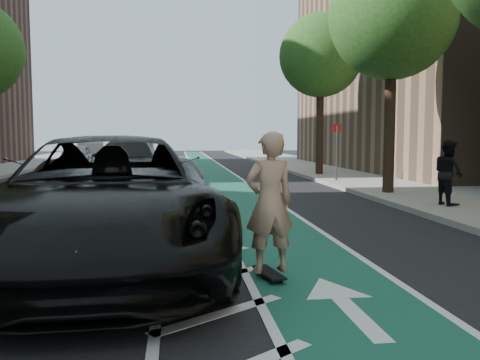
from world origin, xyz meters
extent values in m
plane|color=black|center=(0.00, 0.00, 0.00)|extent=(120.00, 120.00, 0.00)
cube|color=#165046|center=(3.00, 10.00, 0.01)|extent=(2.00, 90.00, 0.01)
cube|color=silver|center=(1.50, 10.00, 0.01)|extent=(1.40, 90.00, 0.01)
cube|color=gray|center=(9.50, 10.00, 0.07)|extent=(5.00, 90.00, 0.15)
cube|color=gray|center=(7.05, 10.00, 0.08)|extent=(0.12, 90.00, 0.16)
cube|color=#84664C|center=(17.50, 20.00, 9.50)|extent=(14.00, 22.00, 19.00)
cylinder|color=#382619|center=(7.90, 8.00, 2.20)|extent=(0.36, 0.36, 4.40)
sphere|color=#244818|center=(7.90, 8.00, 5.80)|extent=(4.20, 4.20, 4.20)
cylinder|color=#382619|center=(7.90, 16.00, 2.20)|extent=(0.36, 0.36, 4.40)
sphere|color=#244818|center=(7.90, 16.00, 5.80)|extent=(4.20, 4.20, 4.20)
cylinder|color=#4C4C4C|center=(7.60, 12.00, 1.20)|extent=(0.08, 0.08, 2.40)
cube|color=red|center=(7.60, 12.00, 2.30)|extent=(0.35, 0.02, 0.35)
cube|color=black|center=(2.30, -1.46, 0.09)|extent=(0.36, 0.81, 0.03)
cylinder|color=black|center=(2.17, -1.22, 0.03)|extent=(0.04, 0.06, 0.06)
cylinder|color=black|center=(2.33, -1.19, 0.03)|extent=(0.04, 0.06, 0.06)
cylinder|color=black|center=(2.27, -1.73, 0.03)|extent=(0.04, 0.06, 0.06)
cylinder|color=black|center=(2.43, -1.70, 0.03)|extent=(0.04, 0.06, 0.06)
imported|color=tan|center=(2.30, -1.46, 1.08)|extent=(0.78, 0.59, 1.94)
imported|color=black|center=(0.00, -0.35, 1.00)|extent=(3.58, 7.31, 2.00)
imported|color=black|center=(-0.84, 11.93, 0.91)|extent=(2.61, 6.30, 1.82)
imported|color=#9F9EA4|center=(-5.19, 24.65, 0.72)|extent=(1.87, 4.28, 1.43)
imported|color=#58585D|center=(-1.49, 30.38, 0.74)|extent=(1.60, 4.50, 1.48)
imported|color=black|center=(8.20, 4.36, 1.02)|extent=(0.74, 0.91, 1.73)
cube|color=silver|center=(-6.33, 37.01, 0.95)|extent=(2.49, 3.31, 1.91)
cube|color=silver|center=(-6.02, 34.74, 0.72)|extent=(2.09, 1.77, 1.43)
cylinder|color=black|center=(-6.82, 34.25, 0.33)|extent=(0.33, 0.69, 0.67)
cylinder|color=black|center=(-5.12, 34.48, 0.33)|extent=(0.33, 0.69, 0.67)
cylinder|color=black|center=(-7.28, 37.65, 0.33)|extent=(0.33, 0.69, 0.67)
cylinder|color=black|center=(-5.58, 37.88, 0.33)|extent=(0.33, 0.69, 0.67)
cylinder|color=orange|center=(-2.20, 6.21, 0.51)|extent=(0.58, 0.58, 1.01)
cylinder|color=silver|center=(-2.20, 6.21, 0.34)|extent=(0.60, 0.60, 0.13)
cylinder|color=silver|center=(-2.20, 6.21, 0.65)|extent=(0.60, 0.60, 0.13)
cylinder|color=black|center=(-2.20, 6.21, 0.02)|extent=(0.74, 0.74, 0.04)
cylinder|color=#FF560D|center=(-2.80, 9.50, 0.49)|extent=(0.57, 0.57, 0.99)
cylinder|color=silver|center=(-2.80, 9.50, 0.33)|extent=(0.58, 0.58, 0.13)
cylinder|color=silver|center=(-2.80, 9.50, 0.64)|extent=(0.58, 0.58, 0.13)
cylinder|color=black|center=(-2.80, 9.50, 0.02)|extent=(0.72, 0.72, 0.04)
cylinder|color=orange|center=(-2.49, 16.57, 0.43)|extent=(0.50, 0.50, 0.87)
cylinder|color=silver|center=(-2.49, 16.57, 0.29)|extent=(0.51, 0.51, 0.12)
cylinder|color=silver|center=(-2.49, 16.57, 0.56)|extent=(0.51, 0.51, 0.12)
cylinder|color=black|center=(-2.49, 16.57, 0.02)|extent=(0.64, 0.64, 0.04)
camera|label=1|loc=(1.04, -8.29, 1.99)|focal=38.00mm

